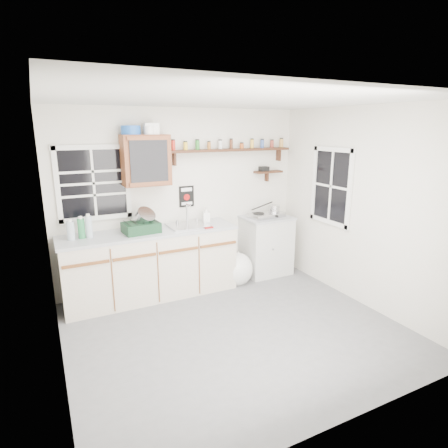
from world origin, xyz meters
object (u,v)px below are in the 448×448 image
at_px(dish_rack, 142,224).
at_px(hotplate, 266,215).
at_px(main_cabinet, 151,264).
at_px(upper_cabinet, 146,160).
at_px(spice_shelf, 231,149).
at_px(right_cabinet, 266,245).

xyz_separation_m(dish_rack, hotplate, (1.92, 0.03, -0.08)).
bearing_deg(main_cabinet, upper_cabinet, 76.32).
bearing_deg(spice_shelf, right_cabinet, -19.67).
relative_size(right_cabinet, dish_rack, 1.94).
relative_size(main_cabinet, hotplate, 4.04).
distance_m(main_cabinet, dish_rack, 0.57).
height_order(right_cabinet, dish_rack, dish_rack).
height_order(dish_rack, hotplate, dish_rack).
height_order(right_cabinet, spice_shelf, spice_shelf).
height_order(main_cabinet, dish_rack, dish_rack).
relative_size(right_cabinet, hotplate, 1.59).
bearing_deg(right_cabinet, dish_rack, -178.50).
distance_m(main_cabinet, hotplate, 1.88).
xyz_separation_m(main_cabinet, hotplate, (1.82, 0.01, 0.48)).
xyz_separation_m(main_cabinet, spice_shelf, (1.31, 0.21, 1.47)).
bearing_deg(spice_shelf, dish_rack, -170.42).
height_order(upper_cabinet, hotplate, upper_cabinet).
bearing_deg(hotplate, main_cabinet, 173.48).
bearing_deg(upper_cabinet, main_cabinet, -103.68).
relative_size(main_cabinet, dish_rack, 4.93).
xyz_separation_m(main_cabinet, upper_cabinet, (0.03, 0.14, 1.36)).
distance_m(upper_cabinet, hotplate, 1.99).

